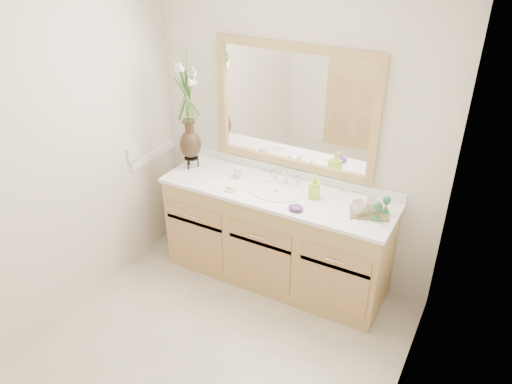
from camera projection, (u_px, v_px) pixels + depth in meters
The scene contains 20 objects.
floor at pixel (209, 358), 3.45m from camera, with size 2.60×2.60×0.00m, color beige.
wall_back at pixel (294, 133), 3.86m from camera, with size 2.40×0.02×2.40m, color white.
wall_front at pixel (5, 369), 1.87m from camera, with size 2.40×0.02×2.40m, color white.
wall_left at pixel (52, 166), 3.36m from camera, with size 0.02×2.60×2.40m, color white.
wall_right at pixel (410, 273), 2.36m from camera, with size 0.02×2.60×2.40m, color white.
vanity at pixel (276, 237), 4.03m from camera, with size 1.80×0.55×0.80m.
counter at pixel (277, 192), 3.83m from camera, with size 1.84×0.57×0.03m, color white.
sink at pixel (276, 198), 3.83m from camera, with size 0.38×0.34×0.23m.
mirror at pixel (294, 109), 3.74m from camera, with size 1.32×0.04×0.97m.
switch_plate at pixel (133, 154), 4.05m from camera, with size 0.02×0.12×0.12m, color white.
flower_vase at pixel (187, 100), 3.89m from camera, with size 0.21×0.21×0.86m.
tumbler at pixel (238, 172), 3.99m from camera, with size 0.07×0.07×0.09m, color silver.
soap_dish at pixel (231, 188), 3.83m from camera, with size 0.11×0.11×0.03m.
soap_bottle at pixel (314, 187), 3.70m from camera, with size 0.07×0.08×0.16m, color #B3E636.
purple_dish at pixel (296, 208), 3.56m from camera, with size 0.11×0.09×0.04m, color #552672.
tray at pixel (369, 213), 3.52m from camera, with size 0.27×0.18×0.01m, color brown.
mug_left at pixel (358, 207), 3.49m from camera, with size 0.10×0.10×0.10m, color silver.
mug_right at pixel (372, 205), 3.51m from camera, with size 0.10×0.09×0.10m, color silver.
goblet_front at pixel (378, 207), 3.40m from camera, with size 0.06×0.06×0.14m.
goblet_back at pixel (387, 201), 3.48m from camera, with size 0.06×0.06×0.13m.
Camera 1 is at (1.45, -1.99, 2.70)m, focal length 35.00 mm.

